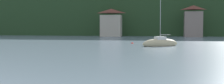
# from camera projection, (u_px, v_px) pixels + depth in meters

# --- Properties ---
(wooded_hillside) EXTENTS (352.00, 44.76, 57.86)m
(wooded_hillside) POSITION_uv_depth(u_px,v_px,m) (167.00, 15.00, 121.68)
(wooded_hillside) COLOR #264223
(wooded_hillside) RESTS_ON ground_plane
(shore_building_west) EXTENTS (7.30, 4.62, 9.44)m
(shore_building_west) POSITION_uv_depth(u_px,v_px,m) (111.00, 23.00, 93.94)
(shore_building_west) COLOR #BCB29E
(shore_building_west) RESTS_ON ground_plane
(shore_building_westcentral) EXTENTS (5.89, 4.26, 10.19)m
(shore_building_westcentral) POSITION_uv_depth(u_px,v_px,m) (193.00, 22.00, 88.87)
(shore_building_westcentral) COLOR gray
(shore_building_westcentral) RESTS_ON ground_plane
(sailboat_far_0) EXTENTS (6.53, 5.07, 9.50)m
(sailboat_far_0) POSITION_uv_depth(u_px,v_px,m) (160.00, 43.00, 45.70)
(sailboat_far_0) COLOR #CCBC8E
(sailboat_far_0) RESTS_ON ground_plane
(mooring_buoy_mid) EXTENTS (0.49, 0.49, 0.49)m
(mooring_buoy_mid) POSITION_uv_depth(u_px,v_px,m) (132.00, 43.00, 53.30)
(mooring_buoy_mid) COLOR red
(mooring_buoy_mid) RESTS_ON ground_plane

